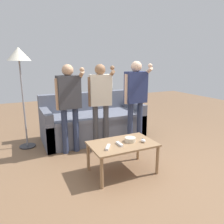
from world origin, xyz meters
name	(u,v)px	position (x,y,z in m)	size (l,w,h in m)	color
ground_plane	(132,165)	(0.00, 0.00, 0.00)	(12.00, 12.00, 0.00)	brown
couch	(93,122)	(-0.12, 1.36, 0.32)	(1.95, 0.91, 0.88)	slate
coffee_table	(122,147)	(-0.23, -0.12, 0.38)	(0.89, 0.56, 0.43)	#997551
snack_bowl	(130,140)	(-0.10, -0.12, 0.46)	(0.15, 0.15, 0.06)	beige
game_remote_nunchuk	(143,141)	(0.04, -0.22, 0.46)	(0.06, 0.09, 0.05)	white
floor_lamp	(19,60)	(-1.36, 1.41, 1.53)	(0.39, 0.39, 1.74)	#2D2D33
player_left	(69,99)	(-0.70, 0.84, 0.93)	(0.44, 0.29, 1.47)	#2D3856
player_center	(100,96)	(-0.14, 0.86, 0.93)	(0.44, 0.33, 1.47)	#47474C
player_right	(136,93)	(0.47, 0.69, 0.96)	(0.45, 0.29, 1.52)	#2D3856
game_remote_wand_near	(119,144)	(-0.30, -0.17, 0.45)	(0.04, 0.15, 0.03)	white
game_remote_wand_far	(108,147)	(-0.48, -0.20, 0.45)	(0.12, 0.15, 0.03)	white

